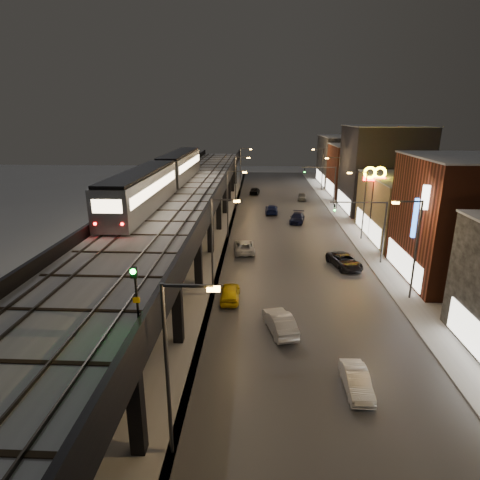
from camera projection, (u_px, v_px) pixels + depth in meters
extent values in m
plane|color=silver|center=(201.00, 387.00, 24.34)|extent=(220.00, 220.00, 0.00)
cube|color=#46474D|center=(287.00, 230.00, 57.36)|extent=(17.00, 120.00, 0.06)
cube|color=#9FA1A8|center=(358.00, 231.00, 56.90)|extent=(4.00, 120.00, 0.14)
cube|color=#9FA1A8|center=(194.00, 229.00, 57.97)|extent=(11.00, 120.00, 0.06)
cube|color=black|center=(189.00, 193.00, 53.39)|extent=(9.00, 100.00, 1.00)
cube|color=black|center=(136.00, 407.00, 18.89)|extent=(0.70, 0.70, 5.30)
cube|color=black|center=(52.00, 359.00, 18.31)|extent=(8.00, 0.60, 0.50)
cube|color=black|center=(75.00, 306.00, 28.75)|extent=(0.70, 0.70, 5.30)
cube|color=black|center=(177.00, 309.00, 28.42)|extent=(0.70, 0.70, 5.30)
cube|color=black|center=(123.00, 275.00, 27.84)|extent=(8.00, 0.60, 0.50)
cube|color=black|center=(121.00, 259.00, 38.29)|extent=(0.70, 0.70, 5.30)
cube|color=black|center=(198.00, 260.00, 37.96)|extent=(0.70, 0.70, 5.30)
cube|color=black|center=(158.00, 234.00, 37.38)|extent=(8.00, 0.60, 0.50)
cube|color=black|center=(149.00, 230.00, 47.82)|extent=(0.70, 0.70, 5.30)
cube|color=black|center=(210.00, 231.00, 47.49)|extent=(0.70, 0.70, 5.30)
cube|color=black|center=(179.00, 210.00, 46.91)|extent=(8.00, 0.60, 0.50)
cube|color=black|center=(167.00, 211.00, 57.36)|extent=(0.70, 0.70, 5.30)
cube|color=black|center=(219.00, 212.00, 57.02)|extent=(0.70, 0.70, 5.30)
cube|color=black|center=(192.00, 194.00, 56.44)|extent=(8.00, 0.60, 0.50)
cube|color=black|center=(180.00, 197.00, 66.89)|extent=(0.70, 0.70, 5.30)
cube|color=black|center=(225.00, 198.00, 66.56)|extent=(0.70, 0.70, 5.30)
cube|color=black|center=(202.00, 183.00, 65.98)|extent=(8.00, 0.60, 0.50)
cube|color=black|center=(190.00, 187.00, 76.42)|extent=(0.70, 0.70, 5.30)
cube|color=black|center=(229.00, 187.00, 76.09)|extent=(0.70, 0.70, 5.30)
cube|color=black|center=(209.00, 174.00, 75.51)|extent=(8.00, 0.60, 0.50)
cube|color=black|center=(198.00, 179.00, 85.96)|extent=(0.70, 0.70, 5.30)
cube|color=black|center=(232.00, 179.00, 85.62)|extent=(0.70, 0.70, 5.30)
cube|color=black|center=(215.00, 167.00, 85.04)|extent=(8.00, 0.60, 0.50)
cube|color=black|center=(204.00, 173.00, 95.49)|extent=(0.70, 0.70, 5.30)
cube|color=black|center=(235.00, 173.00, 95.16)|extent=(0.70, 0.70, 5.30)
cube|color=black|center=(220.00, 162.00, 94.58)|extent=(8.00, 0.60, 0.50)
cube|color=#B2B7C1|center=(188.00, 189.00, 53.22)|extent=(8.40, 100.00, 0.16)
cube|color=#332D28|center=(164.00, 188.00, 53.31)|extent=(0.08, 98.00, 0.16)
cube|color=#332D28|center=(175.00, 188.00, 53.25)|extent=(0.08, 98.00, 0.16)
cube|color=#332D28|center=(198.00, 188.00, 53.11)|extent=(0.08, 98.00, 0.16)
cube|color=#332D28|center=(209.00, 188.00, 53.05)|extent=(0.08, 98.00, 0.16)
cube|color=black|center=(105.00, 274.00, 24.58)|extent=(7.80, 0.24, 0.06)
cube|color=black|center=(164.00, 213.00, 39.84)|extent=(7.80, 0.24, 0.06)
cube|color=black|center=(191.00, 186.00, 55.09)|extent=(7.80, 0.24, 0.06)
cube|color=black|center=(206.00, 170.00, 70.34)|extent=(7.80, 0.24, 0.06)
cube|color=black|center=(215.00, 160.00, 85.60)|extent=(7.80, 0.24, 0.06)
cube|color=black|center=(221.00, 186.00, 52.88)|extent=(0.30, 100.00, 1.10)
cube|color=black|center=(156.00, 185.00, 53.27)|extent=(0.30, 100.00, 1.10)
cube|color=maroon|center=(472.00, 221.00, 38.63)|extent=(12.00, 12.00, 12.00)
cube|color=beige|center=(403.00, 263.00, 40.22)|extent=(0.10, 9.60, 2.40)
cube|color=olive|center=(416.00, 209.00, 52.58)|extent=(12.00, 15.00, 8.00)
cube|color=beige|center=(367.00, 226.00, 53.57)|extent=(0.10, 12.00, 2.40)
cube|color=#B2B7C1|center=(420.00, 178.00, 51.36)|extent=(12.20, 15.20, 0.16)
cube|color=#232229|center=(383.00, 170.00, 66.94)|extent=(12.00, 13.00, 14.00)
cube|color=beige|center=(343.00, 201.00, 68.82)|extent=(0.10, 10.40, 2.40)
cube|color=#B2B7C1|center=(387.00, 126.00, 64.82)|extent=(12.20, 13.20, 0.16)
cube|color=maroon|center=(361.00, 171.00, 80.88)|extent=(12.00, 12.00, 10.00)
cube|color=beige|center=(330.00, 187.00, 82.17)|extent=(0.10, 9.60, 2.40)
cube|color=#B2B7C1|center=(364.00, 145.00, 79.36)|extent=(12.20, 12.20, 0.16)
cube|color=#3B3B3B|center=(347.00, 161.00, 94.08)|extent=(12.00, 16.00, 11.00)
cube|color=beige|center=(320.00, 177.00, 95.51)|extent=(0.10, 12.80, 2.40)
cube|color=#B2B7C1|center=(349.00, 136.00, 92.41)|extent=(12.20, 16.20, 0.16)
cylinder|color=#38383A|center=(167.00, 374.00, 18.26)|extent=(0.18, 0.18, 9.00)
cube|color=#38383A|center=(187.00, 286.00, 16.90)|extent=(2.20, 0.12, 0.12)
cube|color=gold|center=(213.00, 289.00, 16.89)|extent=(0.55, 0.28, 0.18)
cylinder|color=#38383A|center=(212.00, 249.00, 35.42)|extent=(0.18, 0.18, 9.00)
cube|color=#38383A|center=(224.00, 200.00, 34.06)|extent=(2.20, 0.12, 0.12)
cube|color=gold|center=(237.00, 201.00, 34.05)|extent=(0.55, 0.28, 0.18)
cylinder|color=#38383A|center=(416.00, 252.00, 34.63)|extent=(0.18, 0.18, 9.00)
cube|color=#38383A|center=(409.00, 201.00, 33.37)|extent=(2.20, 0.12, 0.12)
cube|color=gold|center=(396.00, 203.00, 33.45)|extent=(0.55, 0.28, 0.18)
cylinder|color=#38383A|center=(228.00, 205.00, 52.59)|extent=(0.18, 0.18, 9.00)
cube|color=#38383A|center=(236.00, 171.00, 51.22)|extent=(2.20, 0.12, 0.12)
cube|color=gold|center=(244.00, 172.00, 51.21)|extent=(0.55, 0.28, 0.18)
cylinder|color=#38383A|center=(364.00, 206.00, 51.79)|extent=(0.18, 0.18, 9.00)
cube|color=#38383A|center=(358.00, 172.00, 50.53)|extent=(2.20, 0.12, 0.12)
cube|color=gold|center=(350.00, 173.00, 50.61)|extent=(0.55, 0.28, 0.18)
cylinder|color=#38383A|center=(236.00, 183.00, 69.75)|extent=(0.18, 0.18, 9.00)
cube|color=#38383A|center=(242.00, 157.00, 68.38)|extent=(2.20, 0.12, 0.12)
cube|color=gold|center=(248.00, 158.00, 68.37)|extent=(0.55, 0.28, 0.18)
cylinder|color=#38383A|center=(338.00, 184.00, 68.95)|extent=(0.18, 0.18, 9.00)
cube|color=#38383A|center=(333.00, 158.00, 67.69)|extent=(2.20, 0.12, 0.12)
cube|color=gold|center=(327.00, 158.00, 67.77)|extent=(0.55, 0.28, 0.18)
cylinder|color=#38383A|center=(240.00, 169.00, 86.91)|extent=(0.18, 0.18, 9.00)
cube|color=#38383A|center=(245.00, 149.00, 85.54)|extent=(2.20, 0.12, 0.12)
cube|color=gold|center=(251.00, 149.00, 85.53)|extent=(0.55, 0.28, 0.18)
cylinder|color=#38383A|center=(322.00, 170.00, 86.11)|extent=(0.18, 0.18, 9.00)
cube|color=#38383A|center=(319.00, 149.00, 84.85)|extent=(2.20, 0.12, 0.12)
cube|color=gold|center=(313.00, 150.00, 84.93)|extent=(0.55, 0.28, 0.18)
cylinder|color=#38383A|center=(384.00, 233.00, 43.51)|extent=(0.20, 0.20, 7.00)
cube|color=#38383A|center=(359.00, 202.00, 42.63)|extent=(6.00, 0.12, 0.12)
imported|color=black|center=(335.00, 207.00, 42.89)|extent=(0.20, 0.16, 1.00)
sphere|color=#0CFF26|center=(335.00, 209.00, 42.82)|extent=(0.18, 0.18, 0.18)
cylinder|color=#38383A|center=(335.00, 186.00, 72.11)|extent=(0.20, 0.20, 7.00)
cube|color=#38383A|center=(319.00, 167.00, 71.23)|extent=(6.00, 0.12, 0.12)
imported|color=black|center=(305.00, 170.00, 71.49)|extent=(0.20, 0.16, 1.00)
sphere|color=#0CFF26|center=(305.00, 171.00, 71.42)|extent=(0.18, 0.18, 0.18)
cube|color=gray|center=(142.00, 191.00, 40.55)|extent=(3.17, 19.11, 3.60)
cube|color=black|center=(140.00, 172.00, 39.97)|extent=(2.84, 18.56, 0.27)
cube|color=#FFDDAA|center=(126.00, 186.00, 40.47)|extent=(0.05, 17.47, 0.98)
cube|color=#FFDDAA|center=(157.00, 186.00, 40.33)|extent=(0.05, 17.47, 0.98)
cube|color=gray|center=(180.00, 166.00, 60.06)|extent=(3.17, 19.11, 3.60)
cube|color=black|center=(179.00, 153.00, 59.48)|extent=(2.84, 18.56, 0.27)
cube|color=#FFDDAA|center=(169.00, 163.00, 59.99)|extent=(0.05, 17.47, 0.98)
cube|color=#FFDDAA|center=(190.00, 163.00, 59.84)|extent=(0.05, 17.47, 0.98)
cube|color=#FFDDAA|center=(107.00, 206.00, 31.27)|extent=(2.40, 0.05, 1.09)
sphere|color=#FF0C0C|center=(95.00, 224.00, 31.72)|extent=(0.22, 0.22, 0.22)
sphere|color=#FF0C0C|center=(122.00, 224.00, 31.62)|extent=(0.22, 0.22, 0.22)
cylinder|color=black|center=(137.00, 295.00, 18.09)|extent=(0.11, 0.11, 2.77)
cube|color=black|center=(134.00, 273.00, 17.63)|extent=(0.30, 0.17, 0.51)
sphere|color=#0CFF26|center=(133.00, 272.00, 17.49)|extent=(0.24, 0.24, 0.24)
cube|color=#E89E00|center=(136.00, 300.00, 18.05)|extent=(0.32, 0.04, 0.28)
imported|color=yellow|center=(230.00, 293.00, 35.48)|extent=(1.73, 4.16, 1.41)
imported|color=silver|center=(280.00, 323.00, 30.29)|extent=(2.72, 4.91, 1.53)
imported|color=silver|center=(244.00, 247.00, 47.92)|extent=(2.73, 5.23, 1.41)
imported|color=#10194F|center=(271.00, 209.00, 66.83)|extent=(2.14, 4.99, 1.43)
imported|color=black|center=(255.00, 191.00, 83.09)|extent=(2.28, 4.51, 1.47)
imported|color=white|center=(356.00, 382.00, 23.79)|extent=(1.39, 3.91, 1.28)
imported|color=black|center=(344.00, 261.00, 43.14)|extent=(3.68, 5.60, 1.43)
imported|color=black|center=(297.00, 218.00, 61.23)|extent=(2.83, 5.16, 1.42)
imported|color=slate|center=(302.00, 197.00, 77.54)|extent=(2.02, 4.08, 1.34)
cylinder|color=#38383A|center=(371.00, 211.00, 52.03)|extent=(0.24, 0.24, 7.75)
cube|color=#FF0C0C|center=(374.00, 179.00, 50.79)|extent=(2.71, 0.25, 0.48)
torus|color=#E1BB09|center=(370.00, 173.00, 50.58)|extent=(1.60, 0.55, 1.57)
torus|color=#E1BB09|center=(380.00, 173.00, 50.53)|extent=(1.60, 0.55, 1.57)
cylinder|color=#38383A|center=(428.00, 248.00, 35.73)|extent=(0.28, 0.28, 8.81)
cube|color=white|center=(435.00, 198.00, 34.36)|extent=(2.11, 0.30, 2.11)
cone|color=#FF5C01|center=(436.00, 198.00, 34.19)|extent=(1.50, 0.12, 1.50)
cylinder|color=#38383A|center=(416.00, 260.00, 38.26)|extent=(0.28, 0.28, 5.13)
cube|color=#317BFC|center=(422.00, 218.00, 37.03)|extent=(1.64, 0.35, 3.69)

